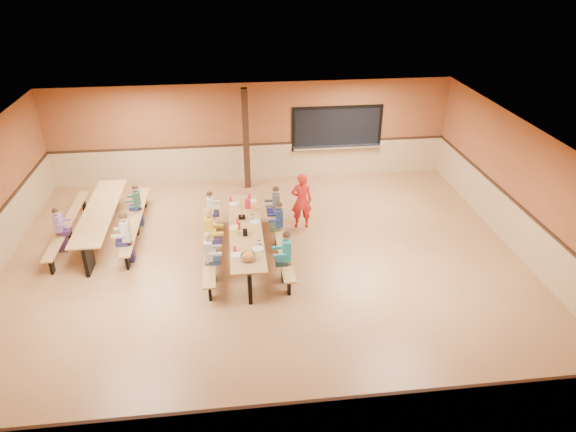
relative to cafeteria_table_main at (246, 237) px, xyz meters
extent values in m
plane|color=#915F37|center=(0.42, -0.51, -0.53)|extent=(12.00, 12.00, 0.00)
cube|color=brown|center=(0.42, 4.49, 0.97)|extent=(12.00, 0.04, 3.00)
cube|color=brown|center=(0.42, -5.51, 0.97)|extent=(12.00, 0.04, 3.00)
cube|color=brown|center=(6.42, -0.51, 0.97)|extent=(0.04, 10.00, 3.00)
cube|color=white|center=(0.42, -0.51, 2.47)|extent=(12.00, 10.00, 0.04)
cube|color=black|center=(3.02, 4.46, 1.02)|extent=(2.60, 0.06, 1.20)
cube|color=silver|center=(3.02, 4.37, 0.45)|extent=(2.70, 0.28, 0.06)
cube|color=black|center=(0.22, 3.89, 0.97)|extent=(0.18, 0.18, 3.00)
cube|color=#A97B43|center=(0.00, 0.00, 0.19)|extent=(0.75, 3.60, 0.04)
cube|color=black|center=(0.00, -1.55, -0.18)|extent=(0.08, 0.60, 0.70)
cube|color=black|center=(0.00, 1.55, -0.18)|extent=(0.08, 0.60, 0.70)
cube|color=#A97B43|center=(-0.83, 0.00, -0.09)|extent=(0.26, 3.60, 0.04)
cube|color=black|center=(-0.83, 0.00, -0.32)|extent=(0.06, 0.18, 0.41)
cube|color=#A97B43|center=(0.83, 0.00, -0.09)|extent=(0.26, 3.60, 0.04)
cube|color=black|center=(0.83, 0.00, -0.32)|extent=(0.06, 0.18, 0.41)
cube|color=#A97B43|center=(-3.53, 1.37, 0.19)|extent=(0.75, 3.60, 0.04)
cube|color=black|center=(-3.53, -0.18, -0.18)|extent=(0.08, 0.60, 0.70)
cube|color=black|center=(-3.53, 2.92, -0.18)|extent=(0.08, 0.60, 0.70)
cube|color=#A97B43|center=(-4.35, 1.37, -0.09)|extent=(0.26, 3.60, 0.04)
cube|color=black|center=(-4.35, 1.37, -0.32)|extent=(0.06, 0.18, 0.41)
cube|color=#A97B43|center=(-2.70, 1.37, -0.09)|extent=(0.26, 3.60, 0.04)
cube|color=black|center=(-2.70, 1.37, -0.32)|extent=(0.06, 0.18, 0.41)
imported|color=red|center=(1.48, 1.28, 0.22)|extent=(0.55, 0.37, 1.49)
cylinder|color=red|center=(0.10, 1.06, 0.32)|extent=(0.16, 0.16, 0.22)
cube|color=black|center=(-0.02, -0.27, 0.28)|extent=(0.10, 0.14, 0.13)
cylinder|color=yellow|center=(-0.19, -0.19, 0.30)|extent=(0.06, 0.06, 0.17)
cylinder|color=#B2140F|center=(-0.14, 0.01, 0.30)|extent=(0.06, 0.06, 0.17)
cube|color=black|center=(-0.06, 0.53, 0.24)|extent=(0.16, 0.16, 0.06)
cube|color=#A97B43|center=(-0.06, 0.53, 0.52)|extent=(0.02, 0.09, 0.50)
camera|label=1|loc=(-0.22, -10.28, 6.07)|focal=32.00mm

